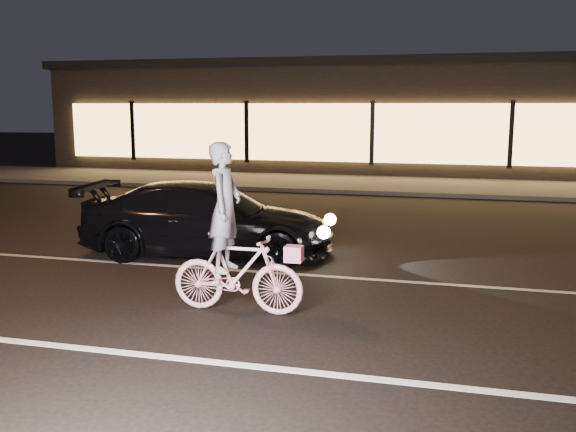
# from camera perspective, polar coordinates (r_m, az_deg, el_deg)

# --- Properties ---
(ground) EXTENTS (90.00, 90.00, 0.00)m
(ground) POSITION_cam_1_polar(r_m,az_deg,el_deg) (8.13, -5.98, -8.53)
(ground) COLOR black
(ground) RESTS_ON ground
(lane_stripe_near) EXTENTS (60.00, 0.12, 0.01)m
(lane_stripe_near) POSITION_cam_1_polar(r_m,az_deg,el_deg) (6.83, -10.48, -12.26)
(lane_stripe_near) COLOR silver
(lane_stripe_near) RESTS_ON ground
(lane_stripe_far) EXTENTS (60.00, 0.10, 0.01)m
(lane_stripe_far) POSITION_cam_1_polar(r_m,az_deg,el_deg) (9.95, -1.95, -5.02)
(lane_stripe_far) COLOR gray
(lane_stripe_far) RESTS_ON ground
(sidewalk) EXTENTS (30.00, 4.00, 0.12)m
(sidewalk) POSITION_cam_1_polar(r_m,az_deg,el_deg) (20.55, 6.77, 2.82)
(sidewalk) COLOR #383533
(sidewalk) RESTS_ON ground
(storefront) EXTENTS (25.40, 8.42, 4.20)m
(storefront) POSITION_cam_1_polar(r_m,az_deg,el_deg) (26.33, 8.65, 8.87)
(storefront) COLOR black
(storefront) RESTS_ON ground
(cyclist) EXTENTS (1.68, 0.58, 2.12)m
(cyclist) POSITION_cam_1_polar(r_m,az_deg,el_deg) (7.94, -4.83, -3.31)
(cyclist) COLOR #EF4673
(cyclist) RESTS_ON ground
(sedan) EXTENTS (4.46, 2.18, 1.25)m
(sedan) POSITION_cam_1_polar(r_m,az_deg,el_deg) (11.05, -7.14, -0.29)
(sedan) COLOR black
(sedan) RESTS_ON ground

